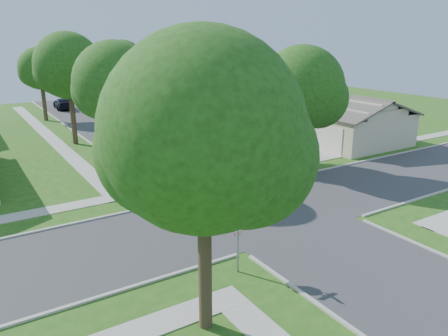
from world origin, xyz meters
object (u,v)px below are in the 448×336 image
object	(u,v)px
tree_w_near	(116,87)
tree_sw_corner	(205,141)
tree_w_mid	(69,69)
tree_e_far	(124,63)
house_ne_near	(329,121)
tree_ne_corner	(302,92)
car_curb_west	(63,104)
tree_e_near	(241,86)
stop_sign_sw	(238,226)
tree_e_mid	(171,67)
car_curb_east	(125,113)
stop_sign_ne	(276,146)
car_driveway	(260,149)
tree_w_far	(41,70)
house_ne_far	(225,99)

from	to	relation	value
tree_w_near	tree_sw_corner	world-z (taller)	tree_sw_corner
tree_w_near	tree_sw_corner	bearing A→B (deg)	-99.90
tree_sw_corner	tree_w_mid	bearing A→B (deg)	84.30
tree_e_far	house_ne_near	distance (m)	25.99
tree_ne_corner	car_curb_west	size ratio (longest dim) A/B	1.76
tree_e_far	tree_e_near	bearing A→B (deg)	-90.00
tree_ne_corner	stop_sign_sw	bearing A→B (deg)	-141.16
tree_e_mid	tree_e_far	world-z (taller)	tree_e_mid
tree_ne_corner	car_curb_east	size ratio (longest dim) A/B	2.23
stop_sign_sw	stop_sign_ne	distance (m)	13.29
tree_w_near	car_driveway	xyz separation A→B (m)	(11.06, -0.31, -5.45)
tree_e_mid	tree_w_far	xyz separation A→B (m)	(-9.41, 13.00, -0.75)
tree_e_near	car_curb_east	bearing A→B (deg)	94.20
tree_e_mid	tree_w_mid	distance (m)	9.40
tree_e_far	house_ne_far	size ratio (longest dim) A/B	0.64
stop_sign_ne	tree_e_near	size ratio (longest dim) A/B	0.36
tree_e_mid	car_curb_east	distance (m)	10.82
stop_sign_sw	house_ne_far	size ratio (longest dim) A/B	0.22
house_ne_near	car_curb_east	world-z (taller)	house_ne_near
tree_sw_corner	stop_sign_sw	bearing A→B (deg)	39.97
house_ne_far	car_driveway	size ratio (longest dim) A/B	3.38
tree_e_mid	tree_ne_corner	world-z (taller)	tree_e_mid
tree_w_mid	tree_ne_corner	bearing A→B (deg)	-56.78
stop_sign_sw	house_ne_far	bearing A→B (deg)	58.45
tree_w_near	car_curb_east	world-z (taller)	tree_w_near
tree_e_near	tree_sw_corner	world-z (taller)	tree_sw_corner
tree_w_far	tree_e_mid	bearing A→B (deg)	-54.10
stop_sign_ne	house_ne_near	world-z (taller)	house_ne_near
house_ne_near	car_curb_west	distance (m)	34.77
tree_e_far	tree_w_near	world-z (taller)	tree_w_near
tree_e_far	car_curb_west	size ratio (longest dim) A/B	1.78
tree_w_near	car_curb_east	bearing A→B (deg)	69.64
stop_sign_sw	tree_sw_corner	world-z (taller)	tree_sw_corner
tree_w_near	tree_w_far	world-z (taller)	tree_w_near
stop_sign_sw	tree_w_near	distance (m)	14.30
tree_w_mid	house_ne_far	world-z (taller)	tree_w_mid
stop_sign_ne	tree_w_far	xyz separation A→B (m)	(-9.35, 29.31, 3.48)
car_curb_west	car_driveway	bearing A→B (deg)	107.15
tree_w_mid	tree_sw_corner	distance (m)	28.14
tree_e_mid	car_curb_west	size ratio (longest dim) A/B	1.88
tree_e_far	tree_w_near	size ratio (longest dim) A/B	0.97
tree_e_far	car_curb_west	distance (m)	10.73
tree_w_near	tree_ne_corner	size ratio (longest dim) A/B	1.04
tree_e_far	car_driveway	world-z (taller)	tree_e_far
tree_w_far	tree_e_far	bearing A→B (deg)	0.00
tree_e_mid	tree_w_mid	bearing A→B (deg)	180.00
tree_e_near	tree_ne_corner	xyz separation A→B (m)	(1.61, -4.80, -0.05)
tree_e_near	car_curb_west	distance (m)	33.12
stop_sign_ne	tree_w_mid	bearing A→B (deg)	119.80
tree_sw_corner	car_curb_east	world-z (taller)	tree_sw_corner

